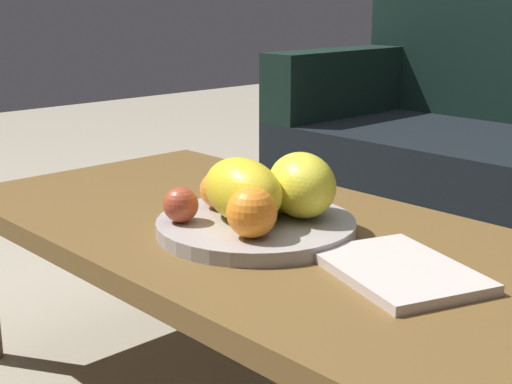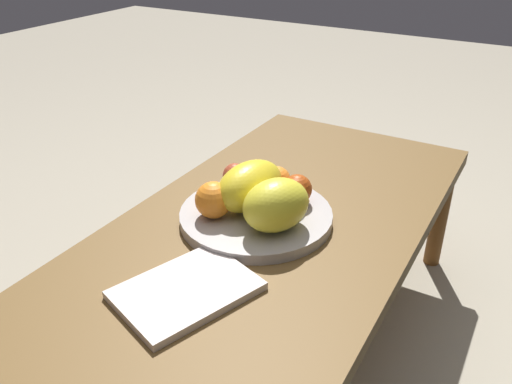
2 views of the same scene
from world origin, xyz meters
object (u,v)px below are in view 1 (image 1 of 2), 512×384
orange_front (252,213)px  fruit_bowl (256,226)px  orange_left (218,190)px  banana_bunch (279,196)px  apple_left (181,205)px  coffee_table (262,247)px  melon_smaller_beside (302,185)px  melon_large_front (243,190)px  magazine (399,270)px  apple_front (250,185)px

orange_front → fruit_bowl: bearing=132.9°
fruit_bowl → orange_left: 0.11m
orange_front → banana_bunch: (-0.07, 0.14, -0.01)m
apple_left → banana_bunch: bearing=67.7°
orange_front → banana_bunch: bearing=118.4°
coffee_table → fruit_bowl: bearing=-58.7°
fruit_bowl → banana_bunch: bearing=96.9°
coffee_table → apple_left: apple_left is taller
orange_front → melon_smaller_beside: bearing=100.1°
fruit_bowl → melon_large_front: bearing=-114.7°
coffee_table → melon_smaller_beside: melon_smaller_beside is taller
coffee_table → apple_left: size_ratio=20.58×
melon_smaller_beside → apple_left: size_ratio=2.48×
melon_smaller_beside → magazine: 0.27m
melon_large_front → magazine: bearing=7.6°
banana_bunch → fruit_bowl: bearing=-83.1°
coffee_table → banana_bunch: 0.10m
melon_large_front → apple_left: size_ratio=3.00×
melon_smaller_beside → banana_bunch: (-0.05, -0.01, -0.03)m
orange_front → magazine: (0.23, 0.09, -0.06)m
fruit_bowl → apple_front: (-0.08, 0.06, 0.05)m
magazine → apple_front: bearing=-167.4°
banana_bunch → apple_left: bearing=-112.3°
orange_front → magazine: 0.25m
apple_front → apple_left: bearing=-88.4°
orange_left → banana_bunch: orange_left is taller
melon_smaller_beside → apple_front: bearing=-175.4°
banana_bunch → magazine: 0.31m
melon_large_front → banana_bunch: 0.09m
orange_left → apple_front: 0.07m
coffee_table → melon_smaller_beside: bearing=33.9°
fruit_bowl → melon_large_front: 0.07m
melon_smaller_beside → orange_left: bearing=-152.5°
coffee_table → melon_smaller_beside: size_ratio=8.29×
fruit_bowl → orange_left: orange_left is taller
apple_front → fruit_bowl: bearing=-37.1°
magazine → orange_left: bearing=-157.9°
melon_smaller_beside → apple_front: size_ratio=2.17×
fruit_bowl → banana_bunch: 0.08m
orange_left → apple_left: orange_left is taller
apple_left → coffee_table: bearing=66.9°
fruit_bowl → melon_large_front: size_ratio=1.90×
orange_front → apple_left: 0.15m
melon_large_front → melon_smaller_beside: 0.11m
orange_front → banana_bunch: size_ratio=0.47×
coffee_table → orange_front: (0.09, -0.10, 0.11)m
melon_smaller_beside → apple_left: (-0.12, -0.18, -0.03)m
coffee_table → banana_bunch: bearing=70.7°
orange_left → apple_left: bearing=-77.9°
melon_large_front → melon_smaller_beside: melon_smaller_beside is taller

